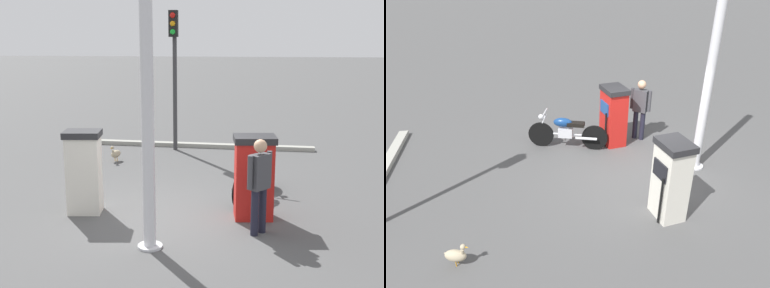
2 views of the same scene
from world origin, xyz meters
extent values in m
plane|color=#4C4C4C|center=(0.00, 0.00, 0.00)|extent=(120.00, 120.00, 0.00)
cube|color=red|center=(0.01, -1.59, 0.72)|extent=(0.56, 0.73, 1.44)
cube|color=#1E478C|center=(0.27, -1.57, 1.03)|extent=(0.07, 0.48, 0.32)
cube|color=#262628|center=(0.01, -1.59, 1.50)|extent=(0.61, 0.80, 0.12)
cylinder|color=black|center=(0.29, -1.36, 0.50)|extent=(0.05, 0.05, 0.93)
cube|color=silver|center=(0.01, 1.59, 0.74)|extent=(0.53, 0.65, 1.47)
cube|color=black|center=(0.26, 1.62, 1.06)|extent=(0.07, 0.43, 0.32)
cube|color=#262628|center=(0.01, 1.59, 1.53)|extent=(0.58, 0.72, 0.12)
cylinder|color=black|center=(0.28, 1.80, 0.52)|extent=(0.05, 0.05, 0.96)
cylinder|color=black|center=(1.89, -1.87, 0.33)|extent=(0.64, 0.30, 0.67)
cylinder|color=black|center=(0.59, -1.34, 0.33)|extent=(0.64, 0.30, 0.67)
cube|color=silver|center=(1.28, -1.63, 0.43)|extent=(0.41, 0.32, 0.24)
cylinder|color=silver|center=(1.24, -1.61, 0.38)|extent=(0.99, 0.44, 0.05)
ellipsoid|color=navy|center=(1.35, -1.65, 0.71)|extent=(0.53, 0.39, 0.24)
cube|color=black|center=(1.03, -1.53, 0.68)|extent=(0.48, 0.35, 0.10)
cylinder|color=silver|center=(1.85, -1.86, 0.63)|extent=(0.26, 0.14, 0.57)
cylinder|color=silver|center=(1.78, -1.83, 0.95)|extent=(0.25, 0.53, 0.04)
sphere|color=silver|center=(1.87, -1.87, 0.83)|extent=(0.18, 0.18, 0.14)
cylinder|color=silver|center=(0.82, -1.31, 0.35)|extent=(0.54, 0.27, 0.07)
cylinder|color=#1E1E2D|center=(-0.83, -1.59, 0.40)|extent=(0.18, 0.18, 0.80)
cylinder|color=#1E1E2D|center=(-0.68, -1.73, 0.40)|extent=(0.18, 0.18, 0.80)
cube|color=#3F3F44|center=(-0.76, -1.66, 1.10)|extent=(0.40, 0.39, 0.60)
cylinder|color=#3F3F44|center=(-0.93, -1.50, 1.13)|extent=(0.13, 0.13, 0.57)
cylinder|color=#3F3F44|center=(-0.58, -1.83, 1.13)|extent=(0.13, 0.13, 0.57)
sphere|color=tan|center=(-0.76, -1.66, 1.54)|extent=(0.31, 0.31, 0.22)
ellipsoid|color=tan|center=(3.88, 1.94, 0.20)|extent=(0.40, 0.30, 0.20)
cylinder|color=tan|center=(3.76, 1.99, 0.26)|extent=(0.07, 0.07, 0.14)
sphere|color=tan|center=(3.74, 2.00, 0.40)|extent=(0.12, 0.12, 0.09)
cone|color=orange|center=(3.68, 2.02, 0.40)|extent=(0.07, 0.06, 0.04)
cone|color=tan|center=(4.03, 1.88, 0.23)|extent=(0.09, 0.09, 0.07)
cylinder|color=orange|center=(3.87, 1.91, 0.05)|extent=(0.02, 0.02, 0.10)
cylinder|color=orange|center=(3.89, 1.97, 0.05)|extent=(0.02, 0.02, 0.10)
cylinder|color=silver|center=(-1.49, 0.08, 2.37)|extent=(0.20, 0.20, 4.73)
cylinder|color=silver|center=(-1.49, 0.08, 0.02)|extent=(0.40, 0.40, 0.04)
camera|label=1|loc=(-8.98, -1.29, 3.40)|focal=47.43mm
camera|label=2|loc=(3.04, 6.59, 4.43)|focal=33.71mm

